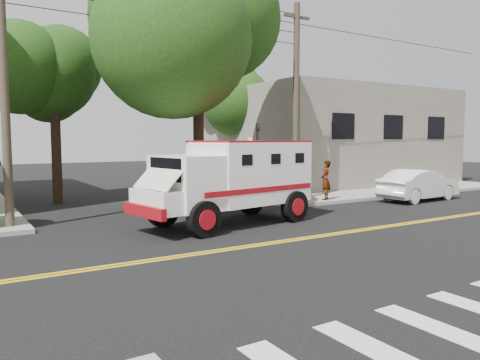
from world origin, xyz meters
TOP-DOWN VIEW (x-y plane):
  - ground at (0.00, 0.00)m, footprint 100.00×100.00m
  - sidewalk_ne at (13.50, 13.50)m, footprint 17.00×17.00m
  - building_right at (15.00, 14.00)m, footprint 14.00×12.00m
  - utility_pole_left at (-5.60, 6.00)m, footprint 0.28×0.28m
  - utility_pole_right at (6.30, 6.20)m, footprint 0.28×0.28m
  - tree_main at (1.94, 6.21)m, footprint 6.08×5.70m
  - tree_left at (-2.68, 11.79)m, footprint 4.48×4.20m
  - tree_right at (8.84, 15.77)m, footprint 4.80×4.50m
  - traffic_signal at (3.80, 5.60)m, footprint 0.15×0.18m
  - armored_truck at (1.13, 3.18)m, footprint 6.68×3.43m
  - parked_sedan at (11.95, 3.80)m, footprint 4.68×1.90m
  - pedestrian_a at (7.53, 5.50)m, footprint 0.79×0.75m
  - pedestrian_b at (5.50, 6.65)m, footprint 0.91×0.81m

SIDE VIEW (x-z plane):
  - ground at x=0.00m, z-range 0.00..0.00m
  - sidewalk_ne at x=13.50m, z-range 0.00..0.15m
  - parked_sedan at x=11.95m, z-range 0.00..1.51m
  - pedestrian_b at x=5.50m, z-range 0.15..1.71m
  - pedestrian_a at x=7.53m, z-range 0.15..1.97m
  - armored_truck at x=1.13m, z-range 0.20..3.10m
  - traffic_signal at x=3.80m, z-range 0.43..4.03m
  - building_right at x=15.00m, z-range 0.15..6.15m
  - utility_pole_left at x=-5.60m, z-range 0.00..9.00m
  - utility_pole_right at x=6.30m, z-range 0.00..9.00m
  - tree_left at x=-2.68m, z-range 1.88..9.58m
  - tree_right at x=8.84m, z-range 1.99..10.19m
  - tree_main at x=1.94m, z-range 2.27..12.12m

